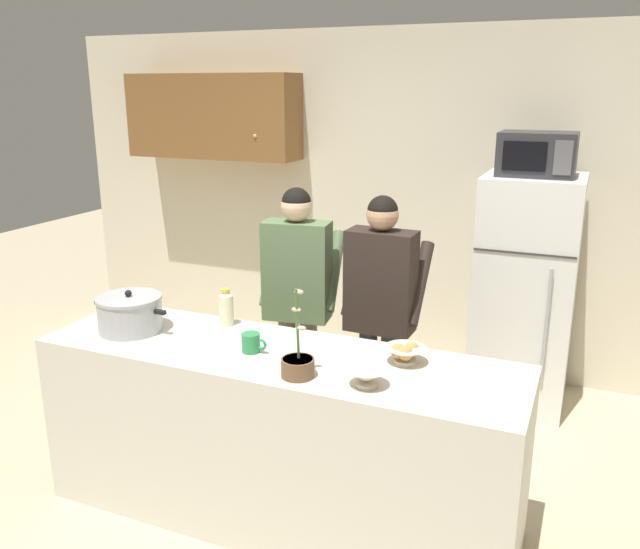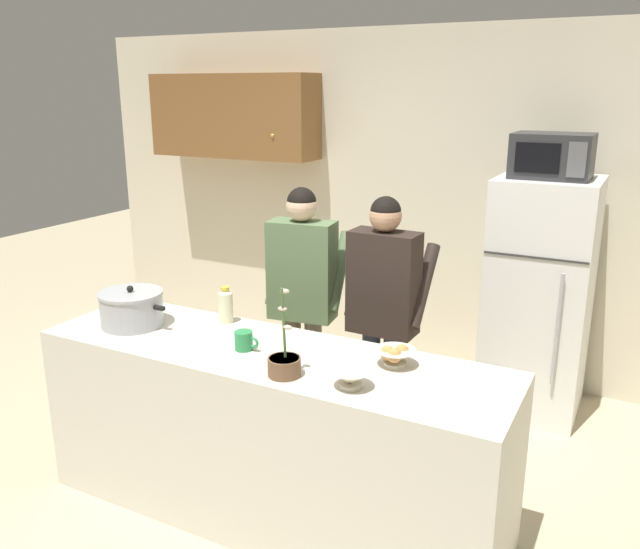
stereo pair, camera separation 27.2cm
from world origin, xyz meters
name	(u,v)px [view 1 (the left image)]	position (x,y,z in m)	size (l,w,h in m)	color
ground_plane	(279,514)	(0.00, 0.00, 0.00)	(14.00, 14.00, 0.00)	#C6B793
back_wall_unit	(377,188)	(-0.24, 2.27, 1.40)	(6.00, 0.48, 2.60)	beige
kitchen_island	(278,436)	(0.00, 0.00, 0.46)	(2.42, 0.68, 0.92)	silver
refrigerator	(525,293)	(0.98, 1.85, 0.81)	(0.64, 0.68, 1.61)	white
microwave	(537,154)	(0.98, 1.83, 1.75)	(0.48, 0.37, 0.28)	#2D2D30
person_near_pot	(298,285)	(-0.28, 0.86, 0.99)	(0.53, 0.46, 1.59)	#726656
person_by_sink	(381,296)	(0.25, 0.88, 0.98)	(0.49, 0.41, 1.58)	#33384C
cooking_pot	(130,313)	(-0.84, -0.03, 1.02)	(0.45, 0.34, 0.22)	#ADAFB5
coffee_mug	(251,343)	(-0.11, -0.04, 0.97)	(0.13, 0.09, 0.10)	#2D8C4C
bread_bowl	(405,353)	(0.61, 0.12, 0.97)	(0.20, 0.20, 0.10)	beige
empty_bowl	(366,376)	(0.53, -0.18, 0.97)	(0.18, 0.18, 0.08)	beige
bottle_near_edge	(226,308)	(-0.42, 0.24, 1.02)	(0.08, 0.08, 0.20)	beige
potted_orchid	(298,364)	(0.21, -0.21, 0.98)	(0.15, 0.15, 0.41)	brown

